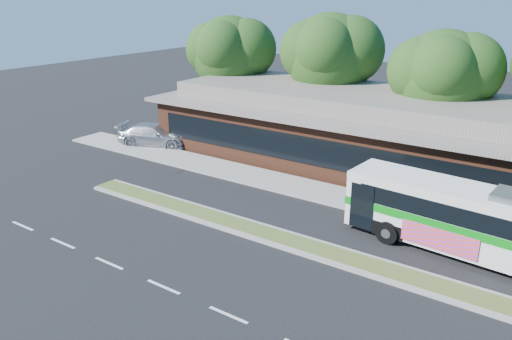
% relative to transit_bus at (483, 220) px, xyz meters
% --- Properties ---
extents(ground, '(120.00, 120.00, 0.00)m').
position_rel_transit_bus_xyz_m(ground, '(-6.05, -3.79, -1.72)').
color(ground, black).
rests_on(ground, ground).
extents(median_strip, '(26.00, 1.10, 0.15)m').
position_rel_transit_bus_xyz_m(median_strip, '(-6.05, -3.19, -1.64)').
color(median_strip, '#3F5222').
rests_on(median_strip, ground).
extents(sidewalk, '(44.00, 2.60, 0.12)m').
position_rel_transit_bus_xyz_m(sidewalk, '(-6.05, 2.61, -1.66)').
color(sidewalk, gray).
rests_on(sidewalk, ground).
extents(parking_lot, '(14.00, 12.00, 0.01)m').
position_rel_transit_bus_xyz_m(parking_lot, '(-24.05, 6.21, -1.71)').
color(parking_lot, black).
rests_on(parking_lot, ground).
extents(plaza_building, '(33.20, 11.20, 4.45)m').
position_rel_transit_bus_xyz_m(plaza_building, '(-6.05, 9.20, 0.41)').
color(plaza_building, brown).
rests_on(plaza_building, ground).
extents(tree_bg_a, '(6.47, 5.80, 8.63)m').
position_rel_transit_bus_xyz_m(tree_bg_a, '(-20.63, 11.35, 4.15)').
color(tree_bg_a, black).
rests_on(tree_bg_a, ground).
extents(tree_bg_b, '(6.69, 6.00, 9.00)m').
position_rel_transit_bus_xyz_m(tree_bg_b, '(-12.62, 12.35, 4.43)').
color(tree_bg_b, black).
rests_on(tree_bg_b, ground).
extents(tree_bg_c, '(6.24, 5.60, 8.26)m').
position_rel_transit_bus_xyz_m(tree_bg_c, '(-4.65, 11.34, 3.88)').
color(tree_bg_c, black).
rests_on(tree_bg_c, ground).
extents(transit_bus, '(11.15, 3.30, 3.09)m').
position_rel_transit_bus_xyz_m(transit_bus, '(0.00, 0.00, 0.00)').
color(transit_bus, silver).
rests_on(transit_bus, ground).
extents(sedan, '(5.67, 3.88, 1.52)m').
position_rel_transit_bus_xyz_m(sedan, '(-22.30, 4.01, -0.96)').
color(sedan, '#AFB0B6').
rests_on(sedan, ground).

